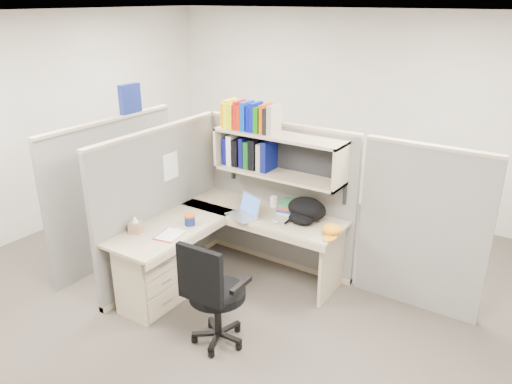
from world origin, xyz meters
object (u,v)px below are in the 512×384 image
Objects in this scene: desk at (180,260)px; snack_canister at (190,220)px; laptop at (242,207)px; task_chair at (215,309)px; backpack at (304,211)px.

desk is 0.41m from snack_canister.
laptop is 1.20m from task_chair.
snack_canister is at bearing -106.23° from laptop.
desk is 4.32× the size of backpack.
task_chair is at bearing -84.36° from backpack.
laptop reaches higher than snack_canister.
desk is at bearing -80.17° from snack_canister.
snack_canister is (-0.04, 0.21, 0.35)m from desk.
laptop is at bearing 112.56° from task_chair.
snack_canister is at bearing 141.85° from task_chair.
laptop is at bearing -143.92° from backpack.
backpack reaches higher than snack_canister.
desk is 1.31m from backpack.
backpack reaches higher than laptop.
task_chair is at bearing -28.00° from desk.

